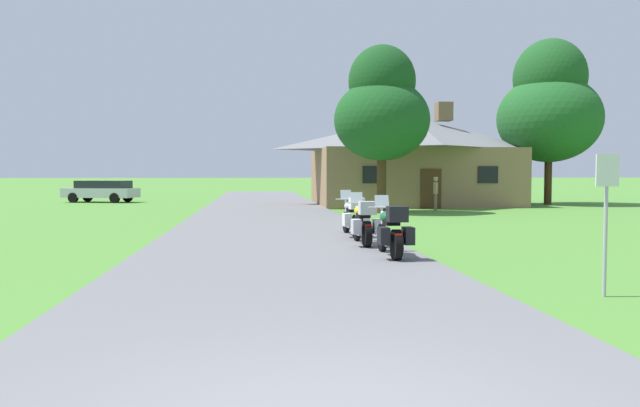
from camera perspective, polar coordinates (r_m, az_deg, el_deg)
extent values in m
plane|color=#4C8433|center=(24.25, -4.85, -1.60)|extent=(500.00, 500.00, 0.00)
cube|color=slate|center=(22.25, -4.75, -1.91)|extent=(6.40, 80.00, 0.06)
cylinder|color=black|center=(14.23, 5.79, -3.16)|extent=(0.11, 0.64, 0.64)
cylinder|color=black|center=(12.83, 7.11, -3.82)|extent=(0.15, 0.64, 0.64)
cube|color=silver|center=(13.50, 6.43, -3.23)|extent=(0.26, 0.56, 0.30)
ellipsoid|color=#195B33|center=(13.71, 6.21, -1.25)|extent=(0.30, 0.52, 0.26)
cube|color=black|center=(13.27, 6.63, -1.77)|extent=(0.28, 0.52, 0.10)
cylinder|color=silver|center=(14.13, 5.84, -0.35)|extent=(0.66, 0.03, 0.03)
cylinder|color=silver|center=(14.19, 5.80, -1.72)|extent=(0.06, 0.24, 0.73)
cube|color=#B2BCC6|center=(14.22, 5.76, 0.23)|extent=(0.32, 0.11, 0.27)
sphere|color=silver|center=(14.14, 5.83, -0.92)|extent=(0.11, 0.11, 0.11)
cube|color=black|center=(12.72, 7.18, -0.98)|extent=(0.40, 0.36, 0.32)
cube|color=red|center=(12.59, 7.34, -2.92)|extent=(0.14, 0.03, 0.06)
cylinder|color=silver|center=(13.18, 7.38, -4.08)|extent=(0.07, 0.55, 0.07)
cube|color=black|center=(12.80, 5.93, -3.02)|extent=(0.20, 0.40, 0.36)
cube|color=black|center=(12.92, 8.19, -2.98)|extent=(0.20, 0.40, 0.36)
cylinder|color=black|center=(16.41, 3.43, -2.36)|extent=(0.11, 0.64, 0.64)
cylinder|color=black|center=(15.00, 4.38, -2.85)|extent=(0.16, 0.64, 0.64)
cube|color=silver|center=(15.68, 3.90, -2.38)|extent=(0.26, 0.56, 0.30)
ellipsoid|color=gold|center=(15.90, 3.73, -0.68)|extent=(0.30, 0.52, 0.26)
cube|color=black|center=(15.46, 4.03, -1.12)|extent=(0.28, 0.52, 0.10)
cylinder|color=silver|center=(16.32, 3.46, 0.08)|extent=(0.66, 0.04, 0.03)
cylinder|color=silver|center=(16.38, 3.44, -1.10)|extent=(0.06, 0.24, 0.73)
cube|color=#B2BCC6|center=(16.42, 3.41, 0.58)|extent=(0.32, 0.11, 0.27)
sphere|color=silver|center=(16.33, 3.46, -0.41)|extent=(0.11, 0.11, 0.11)
cube|color=#B7B7BC|center=(14.90, 4.42, -0.42)|extent=(0.40, 0.36, 0.32)
cube|color=red|center=(14.76, 4.54, -2.06)|extent=(0.14, 0.03, 0.06)
cylinder|color=silver|center=(15.35, 4.66, -3.09)|extent=(0.07, 0.55, 0.07)
cube|color=#B7B7BC|center=(14.99, 3.37, -2.16)|extent=(0.20, 0.40, 0.36)
cube|color=#B7B7BC|center=(15.08, 5.31, -2.13)|extent=(0.20, 0.40, 0.36)
cylinder|color=black|center=(18.65, 2.45, -1.74)|extent=(0.14, 0.64, 0.64)
cylinder|color=black|center=(17.25, 3.40, -2.11)|extent=(0.19, 0.65, 0.64)
cube|color=silver|center=(17.93, 2.92, -1.73)|extent=(0.29, 0.57, 0.30)
ellipsoid|color=#B2B5BC|center=(18.15, 2.75, -0.25)|extent=(0.33, 0.53, 0.26)
cube|color=black|center=(17.71, 3.05, -0.62)|extent=(0.31, 0.53, 0.10)
cylinder|color=silver|center=(18.57, 2.47, 0.41)|extent=(0.66, 0.07, 0.03)
cylinder|color=silver|center=(18.63, 2.45, -0.63)|extent=(0.07, 0.24, 0.73)
cube|color=#B2BCC6|center=(18.66, 2.41, 0.85)|extent=(0.33, 0.13, 0.27)
sphere|color=silver|center=(18.58, 2.47, -0.02)|extent=(0.11, 0.11, 0.11)
cube|color=silver|center=(17.16, 3.44, 0.01)|extent=(0.42, 0.38, 0.32)
cube|color=red|center=(17.02, 3.56, -1.42)|extent=(0.14, 0.04, 0.06)
cylinder|color=silver|center=(17.60, 3.62, -2.34)|extent=(0.10, 0.55, 0.07)
cube|color=silver|center=(17.23, 2.52, -1.51)|extent=(0.22, 0.41, 0.36)
cube|color=silver|center=(17.34, 4.20, -1.49)|extent=(0.22, 0.41, 0.36)
cube|color=#896B4C|center=(37.00, 8.40, 2.42)|extent=(11.08, 8.53, 3.27)
pyramid|color=slate|center=(37.07, 8.43, 6.44)|extent=(11.75, 9.04, 1.93)
cube|color=brown|center=(37.72, 11.41, 8.35)|extent=(0.90, 0.90, 1.10)
cube|color=#472D19|center=(32.87, 10.26, 1.35)|extent=(1.10, 0.08, 2.10)
cube|color=black|center=(32.12, 4.94, 2.68)|extent=(1.10, 0.06, 0.90)
cube|color=black|center=(33.86, 15.32, 2.60)|extent=(1.10, 0.06, 0.90)
cylinder|color=#75664C|center=(31.01, 10.68, 0.12)|extent=(0.14, 0.14, 0.86)
cylinder|color=#75664C|center=(31.19, 10.67, 0.13)|extent=(0.14, 0.14, 0.86)
cube|color=tan|center=(31.08, 10.68, 1.43)|extent=(0.30, 0.40, 0.56)
cylinder|color=tan|center=(30.85, 10.70, 1.38)|extent=(0.09, 0.09, 0.58)
cylinder|color=tan|center=(31.31, 10.67, 1.40)|extent=(0.09, 0.09, 0.58)
sphere|color=tan|center=(31.07, 10.69, 2.21)|extent=(0.21, 0.21, 0.21)
cylinder|color=#B2AD99|center=(31.07, 10.69, 2.39)|extent=(0.22, 0.22, 0.05)
cylinder|color=#9EA0A5|center=(10.13, 24.97, -2.01)|extent=(0.06, 0.06, 2.10)
cube|color=silver|center=(10.09, 25.13, 2.80)|extent=(0.36, 0.02, 0.48)
cylinder|color=#422D19|center=(39.31, 20.41, 2.43)|extent=(0.44, 0.44, 3.45)
ellipsoid|color=#1E5623|center=(39.44, 20.50, 7.38)|extent=(6.10, 6.10, 5.18)
ellipsoid|color=#1B4E20|center=(39.72, 20.56, 10.89)|extent=(4.27, 4.27, 4.57)
cylinder|color=#422D19|center=(28.92, 5.73, 2.21)|extent=(0.44, 0.44, 3.13)
ellipsoid|color=#194C1E|center=(29.03, 5.76, 7.73)|extent=(4.47, 4.47, 3.80)
ellipsoid|color=#16441B|center=(29.23, 5.77, 11.22)|extent=(3.13, 3.13, 3.35)
cube|color=#ADAFB7|center=(42.03, -19.68, 0.95)|extent=(4.93, 3.04, 0.60)
cube|color=black|center=(41.92, -19.45, 1.69)|extent=(3.54, 2.45, 0.48)
cylinder|color=black|center=(42.04, -21.93, 0.50)|extent=(0.68, 0.39, 0.64)
cylinder|color=black|center=(43.49, -20.75, 0.59)|extent=(0.68, 0.39, 0.64)
cylinder|color=black|center=(40.61, -18.51, 0.49)|extent=(0.68, 0.39, 0.64)
cylinder|color=black|center=(42.10, -17.42, 0.58)|extent=(0.68, 0.39, 0.64)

